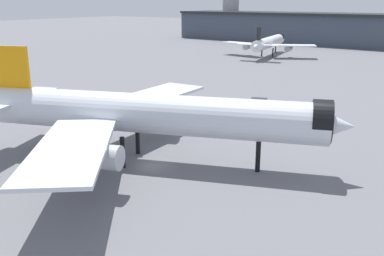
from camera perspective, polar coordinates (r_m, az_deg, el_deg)
name	(u,v)px	position (r m, az deg, el deg)	size (l,w,h in m)	color
ground	(153,166)	(62.34, -5.25, -5.03)	(900.00, 900.00, 0.00)	slate
airliner_near_gate	(143,114)	(61.85, -6.51, 1.86)	(56.04, 49.95, 16.53)	silver
airliner_far_taxiway	(269,43)	(188.79, 10.23, 11.18)	(40.35, 44.82, 13.16)	white
terminal_building	(384,31)	(239.14, 24.24, 11.78)	(245.90, 46.73, 31.15)	#3D4756
service_truck_front	(255,105)	(92.32, 8.37, 3.09)	(5.96, 4.22, 3.00)	black
baggage_cart_trailing	(314,122)	(83.91, 15.94, 0.81)	(2.85, 2.87, 1.82)	black
traffic_cone_near_nose	(39,117)	(91.78, -19.79, 1.38)	(0.56, 0.56, 0.70)	#F2600C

